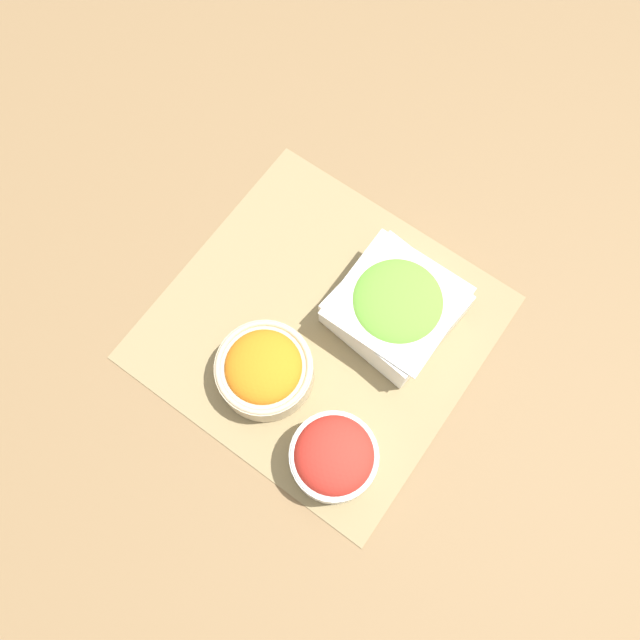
{
  "coord_description": "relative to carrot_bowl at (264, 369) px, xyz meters",
  "views": [
    {
      "loc": [
        -0.17,
        0.23,
        0.88
      ],
      "look_at": [
        0.0,
        0.0,
        0.03
      ],
      "focal_mm": 35.0,
      "sensor_mm": 36.0,
      "label": 1
    }
  ],
  "objects": [
    {
      "name": "ground_plane",
      "position": [
        -0.02,
        -0.11,
        -0.04
      ],
      "size": [
        3.0,
        3.0,
        0.0
      ],
      "primitive_type": "plane",
      "color": "olive"
    },
    {
      "name": "tomato_bowl",
      "position": [
        -0.15,
        0.04,
        0.01
      ],
      "size": [
        0.12,
        0.12,
        0.09
      ],
      "color": "white",
      "rests_on": "placemat"
    },
    {
      "name": "carrot_bowl",
      "position": [
        0.0,
        0.0,
        0.0
      ],
      "size": [
        0.14,
        0.14,
        0.07
      ],
      "color": "beige",
      "rests_on": "placemat"
    },
    {
      "name": "lettuce_bowl",
      "position": [
        -0.1,
        -0.18,
        0.01
      ],
      "size": [
        0.17,
        0.17,
        0.08
      ],
      "color": "white",
      "rests_on": "placemat"
    },
    {
      "name": "placemat",
      "position": [
        -0.02,
        -0.11,
        -0.04
      ],
      "size": [
        0.45,
        0.44,
        0.0
      ],
      "color": "#937F56",
      "rests_on": "ground_plane"
    }
  ]
}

